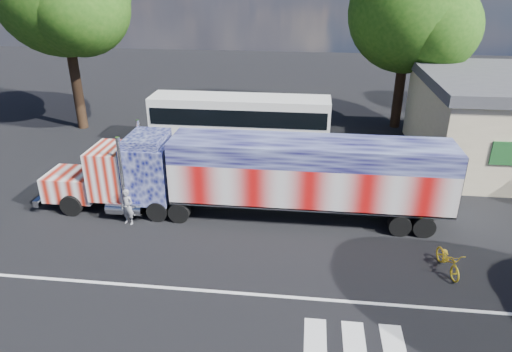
# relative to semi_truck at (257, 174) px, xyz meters

# --- Properties ---
(ground) EXTENTS (100.00, 100.00, 0.00)m
(ground) POSITION_rel_semi_truck_xyz_m (-0.08, -2.77, -2.09)
(ground) COLOR black
(lane_markings) EXTENTS (30.00, 2.67, 0.01)m
(lane_markings) POSITION_rel_semi_truck_xyz_m (1.63, -6.54, -2.08)
(lane_markings) COLOR silver
(lane_markings) RESTS_ON ground
(semi_truck) EXTENTS (19.03, 3.01, 4.06)m
(semi_truck) POSITION_rel_semi_truck_xyz_m (0.00, 0.00, 0.00)
(semi_truck) COLOR black
(semi_truck) RESTS_ON ground
(coach_bus) EXTENTS (11.35, 2.64, 3.30)m
(coach_bus) POSITION_rel_semi_truck_xyz_m (-2.14, 8.94, -0.38)
(coach_bus) COLOR white
(coach_bus) RESTS_ON ground
(woman) EXTENTS (0.69, 0.53, 1.68)m
(woman) POSITION_rel_semi_truck_xyz_m (-5.70, -1.46, -1.25)
(woman) COLOR slate
(woman) RESTS_ON ground
(bicycle) EXTENTS (0.99, 1.98, 1.00)m
(bicycle) POSITION_rel_semi_truck_xyz_m (7.71, -3.52, -1.59)
(bicycle) COLOR gold
(bicycle) RESTS_ON ground
(tree_ne_a) EXTENTS (8.49, 8.08, 12.05)m
(tree_ne_a) POSITION_rel_semi_truck_xyz_m (8.67, 14.38, 5.86)
(tree_ne_a) COLOR black
(tree_ne_a) RESTS_ON ground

